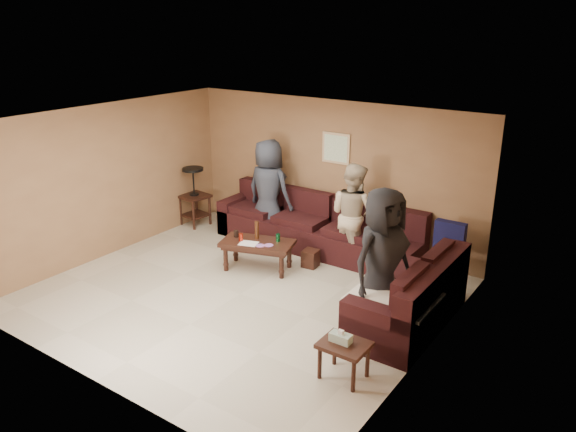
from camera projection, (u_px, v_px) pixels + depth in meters
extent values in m
plane|color=#BCB59F|center=(240.00, 294.00, 8.10)|extent=(5.50, 5.50, 0.00)
cube|color=silver|center=(235.00, 125.00, 7.28)|extent=(5.50, 5.00, 0.10)
cube|color=#8F6643|center=(331.00, 173.00, 9.61)|extent=(5.50, 0.10, 2.50)
cube|color=#8F6643|center=(82.00, 279.00, 5.75)|extent=(5.50, 0.10, 2.50)
cube|color=#8F6643|center=(108.00, 181.00, 9.16)|extent=(0.10, 5.00, 2.50)
cube|color=#8F6643|center=(430.00, 259.00, 6.20)|extent=(0.10, 5.00, 2.50)
cube|color=black|center=(316.00, 236.00, 9.61)|extent=(3.70, 0.90, 0.45)
cube|color=black|center=(327.00, 207.00, 9.71)|extent=(3.70, 0.24, 0.45)
cube|color=black|center=(238.00, 212.00, 10.51)|extent=(0.24, 0.90, 0.63)
cube|color=black|center=(407.00, 308.00, 7.25)|extent=(0.90, 2.00, 0.45)
cube|color=black|center=(435.00, 283.00, 6.92)|extent=(0.24, 2.00, 0.45)
cube|color=black|center=(377.00, 332.00, 6.54)|extent=(0.90, 0.24, 0.63)
cube|color=#13133C|center=(450.00, 236.00, 8.20)|extent=(0.45, 0.14, 0.45)
cube|color=white|center=(394.00, 297.00, 6.78)|extent=(1.00, 0.85, 0.04)
cube|color=black|center=(257.00, 243.00, 8.76)|extent=(1.24, 0.88, 0.06)
cube|color=black|center=(257.00, 247.00, 8.78)|extent=(1.14, 0.77, 0.05)
cylinder|color=black|center=(226.00, 259.00, 8.78)|extent=(0.07, 0.07, 0.41)
cylinder|color=black|center=(281.00, 266.00, 8.53)|extent=(0.07, 0.07, 0.41)
cylinder|color=black|center=(236.00, 249.00, 9.15)|extent=(0.07, 0.07, 0.41)
cylinder|color=black|center=(289.00, 255.00, 8.90)|extent=(0.07, 0.07, 0.41)
cylinder|color=red|center=(241.00, 237.00, 8.76)|extent=(0.07, 0.07, 0.12)
cylinder|color=#167F39|center=(278.00, 238.00, 8.74)|extent=(0.07, 0.07, 0.12)
cylinder|color=#381C0C|center=(257.00, 230.00, 8.83)|extent=(0.07, 0.07, 0.28)
cylinder|color=black|center=(236.00, 234.00, 8.91)|extent=(0.08, 0.08, 0.11)
cube|color=silver|center=(248.00, 243.00, 8.67)|extent=(0.33, 0.29, 0.00)
cylinder|color=#E95284|center=(260.00, 246.00, 8.59)|extent=(0.14, 0.14, 0.01)
cylinder|color=#E95284|center=(269.00, 245.00, 8.60)|extent=(0.14, 0.14, 0.01)
cube|color=black|center=(194.00, 196.00, 10.62)|extent=(0.55, 0.55, 0.05)
cube|color=black|center=(195.00, 215.00, 10.74)|extent=(0.48, 0.48, 0.03)
cylinder|color=black|center=(181.00, 211.00, 10.70)|extent=(0.05, 0.05, 0.57)
cylinder|color=black|center=(194.00, 215.00, 10.45)|extent=(0.05, 0.05, 0.57)
cylinder|color=black|center=(197.00, 206.00, 10.97)|extent=(0.05, 0.05, 0.57)
cylinder|color=black|center=(210.00, 210.00, 10.73)|extent=(0.05, 0.05, 0.57)
cylinder|color=black|center=(194.00, 194.00, 10.60)|extent=(0.18, 0.18, 0.03)
cylinder|color=black|center=(193.00, 181.00, 10.52)|extent=(0.03, 0.03, 0.47)
cylinder|color=black|center=(193.00, 169.00, 10.44)|extent=(0.39, 0.39, 0.05)
cube|color=black|center=(344.00, 345.00, 6.10)|extent=(0.53, 0.43, 0.05)
cylinder|color=black|center=(320.00, 362.00, 6.16)|extent=(0.05, 0.05, 0.41)
cylinder|color=black|center=(353.00, 375.00, 5.93)|extent=(0.05, 0.05, 0.41)
cylinder|color=black|center=(335.00, 348.00, 6.41)|extent=(0.05, 0.05, 0.41)
cylinder|color=black|center=(368.00, 360.00, 6.18)|extent=(0.05, 0.05, 0.41)
cube|color=silver|center=(341.00, 338.00, 6.10)|extent=(0.24, 0.12, 0.10)
cube|color=silver|center=(341.00, 332.00, 6.08)|extent=(0.06, 0.04, 0.05)
cube|color=black|center=(310.00, 258.00, 8.95)|extent=(0.25, 0.25, 0.28)
cube|color=tan|center=(336.00, 148.00, 9.39)|extent=(0.52, 0.03, 0.52)
cube|color=white|center=(336.00, 148.00, 9.38)|extent=(0.44, 0.01, 0.44)
imported|color=#2B303C|center=(269.00, 190.00, 9.83)|extent=(0.89, 0.59, 1.81)
imported|color=#C6B193|center=(353.00, 214.00, 8.85)|extent=(0.93, 0.80, 1.67)
imported|color=black|center=(382.00, 260.00, 6.96)|extent=(0.86, 1.06, 1.87)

